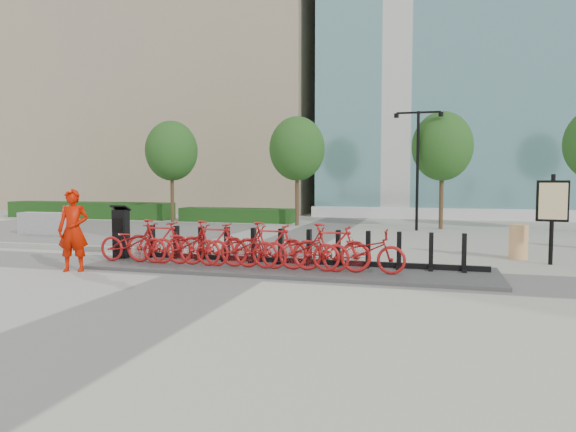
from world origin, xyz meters
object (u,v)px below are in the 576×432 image
(jersey_barrier, at_px, (46,223))
(map_sign, at_px, (552,205))
(kiosk, at_px, (121,233))
(bike_0, at_px, (133,243))
(worker_red, at_px, (73,230))
(construction_barrel, at_px, (518,242))

(jersey_barrier, distance_m, map_sign, 17.78)
(kiosk, distance_m, jersey_barrier, 8.45)
(jersey_barrier, height_order, map_sign, map_sign)
(bike_0, height_order, jersey_barrier, bike_0)
(bike_0, bearing_deg, jersey_barrier, 53.12)
(worker_red, relative_size, construction_barrel, 2.07)
(kiosk, xyz_separation_m, map_sign, (10.79, 2.39, 0.76))
(bike_0, height_order, construction_barrel, bike_0)
(kiosk, bearing_deg, construction_barrel, 9.71)
(jersey_barrier, bearing_deg, worker_red, -47.74)
(construction_barrel, relative_size, jersey_barrier, 0.42)
(bike_0, relative_size, kiosk, 1.32)
(worker_red, distance_m, construction_barrel, 11.43)
(construction_barrel, xyz_separation_m, jersey_barrier, (-16.91, 1.86, -0.04))
(kiosk, height_order, map_sign, map_sign)
(bike_0, xyz_separation_m, construction_barrel, (9.48, 3.72, -0.10))
(map_sign, bearing_deg, worker_red, -150.79)
(worker_red, bearing_deg, bike_0, 36.47)
(construction_barrel, bearing_deg, worker_red, -154.73)
(bike_0, xyz_separation_m, jersey_barrier, (-7.43, 5.58, -0.14))
(kiosk, distance_m, construction_barrel, 10.66)
(kiosk, height_order, construction_barrel, kiosk)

